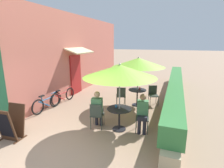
{
  "coord_description": "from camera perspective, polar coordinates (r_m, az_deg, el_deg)",
  "views": [
    {
      "loc": [
        2.72,
        -2.98,
        2.8
      ],
      "look_at": [
        0.15,
        3.95,
        1.0
      ],
      "focal_mm": 28.0,
      "sensor_mm": 36.0,
      "label": 1
    }
  ],
  "objects": [
    {
      "name": "ground_plane",
      "position": [
        4.91,
        -19.42,
        -21.97
      ],
      "size": [
        120.0,
        120.0,
        0.0
      ],
      "primitive_type": "plane",
      "color": "#9E7F66"
    },
    {
      "name": "cafe_facade_wall",
      "position": [
        10.05,
        -11.45,
        9.36
      ],
      "size": [
        0.98,
        11.36,
        4.2
      ],
      "color": "#C66B5B",
      "rests_on": "ground_plane"
    },
    {
      "name": "planter_hedge",
      "position": [
        8.86,
        19.84,
        -1.95
      ],
      "size": [
        0.6,
        10.36,
        1.01
      ],
      "color": "tan",
      "rests_on": "ground_plane"
    },
    {
      "name": "patio_table_near",
      "position": [
        5.7,
        2.39,
        -9.82
      ],
      "size": [
        0.78,
        0.78,
        0.73
      ],
      "color": "black",
      "rests_on": "ground_plane"
    },
    {
      "name": "patio_umbrella_near",
      "position": [
        5.3,
        2.54,
        4.24
      ],
      "size": [
        2.26,
        2.26,
        2.17
      ],
      "color": "#B7B7BC",
      "rests_on": "ground_plane"
    },
    {
      "name": "cafe_chair_near_left",
      "position": [
        5.73,
        9.88,
        -10.04
      ],
      "size": [
        0.46,
        0.46,
        0.87
      ],
      "rotation": [
        0.0,
        0.0,
        3.31
      ],
      "color": "#384238",
      "rests_on": "ground_plane"
    },
    {
      "name": "seated_patron_near_left",
      "position": [
        5.56,
        9.93,
        -8.89
      ],
      "size": [
        0.38,
        0.45,
        1.25
      ],
      "rotation": [
        0.0,
        0.0,
        3.31
      ],
      "color": "#23232D",
      "rests_on": "ground_plane"
    },
    {
      "name": "cafe_chair_near_right",
      "position": [
        5.78,
        -5.03,
        -9.67
      ],
      "size": [
        0.46,
        0.46,
        0.87
      ],
      "rotation": [
        0.0,
        0.0,
        6.45
      ],
      "color": "#384238",
      "rests_on": "ground_plane"
    },
    {
      "name": "seated_patron_near_right",
      "position": [
        5.81,
        -4.76,
        -7.7
      ],
      "size": [
        0.38,
        0.45,
        1.25
      ],
      "rotation": [
        0.0,
        0.0,
        6.45
      ],
      "color": "#23232D",
      "rests_on": "ground_plane"
    },
    {
      "name": "coffee_cup_near",
      "position": [
        5.7,
        1.36,
        -7.2
      ],
      "size": [
        0.07,
        0.07,
        0.09
      ],
      "color": "teal",
      "rests_on": "patio_table_near"
    },
    {
      "name": "patio_table_mid",
      "position": [
        7.87,
        8.24,
        -3.23
      ],
      "size": [
        0.78,
        0.78,
        0.73
      ],
      "color": "black",
      "rests_on": "ground_plane"
    },
    {
      "name": "patio_umbrella_mid",
      "position": [
        7.59,
        8.6,
        6.97
      ],
      "size": [
        2.26,
        2.26,
        2.17
      ],
      "color": "#B7B7BC",
      "rests_on": "ground_plane"
    },
    {
      "name": "cafe_chair_mid_left",
      "position": [
        7.72,
        2.95,
        -3.54
      ],
      "size": [
        0.52,
        0.52,
        0.87
      ],
      "rotation": [
        0.0,
        0.0,
        6.66
      ],
      "color": "#384238",
      "rests_on": "ground_plane"
    },
    {
      "name": "cafe_chair_mid_right",
      "position": [
        8.1,
        13.27,
        -3.06
      ],
      "size": [
        0.52,
        0.52,
        0.87
      ],
      "rotation": [
        0.0,
        0.0,
        9.8
      ],
      "color": "#384238",
      "rests_on": "ground_plane"
    },
    {
      "name": "coffee_cup_mid",
      "position": [
        7.86,
        9.05,
        -1.46
      ],
      "size": [
        0.07,
        0.07,
        0.09
      ],
      "color": "#B73D3D",
      "rests_on": "patio_table_mid"
    },
    {
      "name": "bicycle_leaning",
      "position": [
        7.79,
        -20.33,
        -5.67
      ],
      "size": [
        0.13,
        1.69,
        0.72
      ],
      "rotation": [
        0.0,
        0.0,
        -0.04
      ],
      "color": "black",
      "rests_on": "ground_plane"
    },
    {
      "name": "bicycle_second",
      "position": [
        8.45,
        -15.82,
        -3.92
      ],
      "size": [
        0.17,
        1.67,
        0.69
      ],
      "rotation": [
        0.0,
        0.0,
        -0.06
      ],
      "color": "black",
      "rests_on": "ground_plane"
    },
    {
      "name": "menu_board",
      "position": [
        5.98,
        -30.13,
        -10.96
      ],
      "size": [
        0.63,
        0.67,
        1.01
      ],
      "rotation": [
        0.0,
        0.0,
        0.06
      ],
      "color": "#422819",
      "rests_on": "ground_plane"
    }
  ]
}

